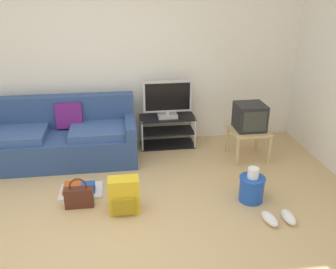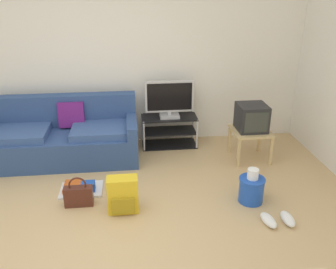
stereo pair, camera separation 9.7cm
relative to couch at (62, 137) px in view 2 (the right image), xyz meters
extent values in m
cube|color=tan|center=(0.61, -1.87, -0.33)|extent=(9.00, 9.80, 0.02)
cube|color=silver|center=(0.61, 0.58, 1.03)|extent=(9.00, 0.10, 2.70)
cube|color=navy|center=(0.00, -0.06, -0.12)|extent=(2.10, 0.86, 0.40)
cube|color=navy|center=(0.00, 0.28, 0.31)|extent=(2.10, 0.20, 0.46)
cube|color=navy|center=(0.98, -0.06, 0.18)|extent=(0.14, 0.86, 0.18)
cube|color=#365289|center=(-0.58, -0.12, 0.13)|extent=(0.84, 0.60, 0.10)
cube|color=#365289|center=(0.58, -0.12, 0.13)|extent=(0.84, 0.60, 0.10)
cube|color=#661E70|center=(0.13, 0.16, 0.28)|extent=(0.36, 0.16, 0.37)
cube|color=black|center=(1.55, 0.27, 0.14)|extent=(0.83, 0.40, 0.02)
cube|color=black|center=(1.55, 0.27, -0.09)|extent=(0.79, 0.38, 0.02)
cube|color=black|center=(1.55, 0.27, -0.31)|extent=(0.83, 0.40, 0.02)
cylinder|color=#B7B7BC|center=(1.15, 0.09, -0.09)|extent=(0.03, 0.03, 0.47)
cylinder|color=#B7B7BC|center=(1.95, 0.09, -0.09)|extent=(0.03, 0.03, 0.47)
cylinder|color=#B7B7BC|center=(1.15, 0.46, -0.09)|extent=(0.03, 0.03, 0.47)
cylinder|color=#B7B7BC|center=(1.95, 0.46, -0.09)|extent=(0.03, 0.03, 0.47)
cube|color=#B2B2B7|center=(1.55, 0.25, 0.17)|extent=(0.29, 0.22, 0.05)
cube|color=#B2B2B7|center=(1.55, 0.25, 0.22)|extent=(0.05, 0.04, 0.04)
cube|color=#B2B2B7|center=(1.55, 0.25, 0.47)|extent=(0.72, 0.04, 0.47)
cube|color=black|center=(1.55, 0.23, 0.47)|extent=(0.66, 0.01, 0.41)
cube|color=tan|center=(2.63, -0.31, 0.10)|extent=(0.52, 0.52, 0.03)
cube|color=tan|center=(2.40, -0.54, -0.12)|extent=(0.04, 0.04, 0.41)
cube|color=tan|center=(2.86, -0.54, -0.12)|extent=(0.04, 0.04, 0.41)
cube|color=tan|center=(2.40, -0.08, -0.12)|extent=(0.04, 0.04, 0.41)
cube|color=tan|center=(2.86, -0.08, -0.12)|extent=(0.04, 0.04, 0.41)
cube|color=#232326|center=(2.63, -0.29, 0.30)|extent=(0.39, 0.39, 0.36)
cube|color=#333833|center=(2.63, -0.49, 0.30)|extent=(0.32, 0.01, 0.28)
cube|color=gold|center=(0.84, -1.41, -0.11)|extent=(0.33, 0.18, 0.41)
cube|color=#A4851A|center=(0.84, -1.51, -0.19)|extent=(0.25, 0.04, 0.18)
cylinder|color=#A4851A|center=(0.75, -1.29, -0.09)|extent=(0.04, 0.04, 0.33)
cylinder|color=#A4851A|center=(0.94, -1.29, -0.09)|extent=(0.04, 0.04, 0.33)
cube|color=#4C2319|center=(0.34, -1.25, -0.20)|extent=(0.32, 0.11, 0.23)
torus|color=#4C2319|center=(0.34, -1.25, -0.06)|extent=(0.20, 0.02, 0.20)
cylinder|color=blue|center=(2.30, -1.38, -0.17)|extent=(0.28, 0.28, 0.30)
cylinder|color=blue|center=(2.30, -1.38, -0.03)|extent=(0.30, 0.30, 0.02)
cylinder|color=white|center=(2.30, -1.38, 0.03)|extent=(0.13, 0.13, 0.14)
ellipsoid|color=white|center=(2.35, -1.82, -0.27)|extent=(0.16, 0.28, 0.09)
ellipsoid|color=white|center=(2.56, -1.82, -0.27)|extent=(0.12, 0.27, 0.09)
cube|color=silver|center=(0.33, -0.94, -0.30)|extent=(0.50, 0.37, 0.03)
cube|color=blue|center=(0.42, -0.99, -0.23)|extent=(0.16, 0.12, 0.11)
cube|color=#CC561E|center=(0.23, -0.90, -0.27)|extent=(0.22, 0.28, 0.04)
camera|label=1|loc=(0.86, -4.81, 2.04)|focal=38.78mm
camera|label=2|loc=(0.95, -4.82, 2.04)|focal=38.78mm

